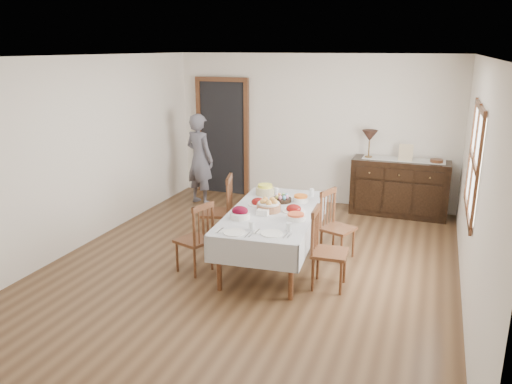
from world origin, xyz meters
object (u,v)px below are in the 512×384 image
(chair_left_near, at_px, (197,237))
(table_lamp, at_px, (370,137))
(chair_right_near, at_px, (326,248))
(sideboard, at_px, (399,187))
(dining_table, at_px, (273,217))
(chair_left_far, at_px, (220,209))
(person, at_px, (200,156))
(chair_right_far, at_px, (335,224))

(chair_left_near, bearing_deg, table_lamp, 170.46)
(chair_right_near, distance_m, sideboard, 3.05)
(dining_table, height_order, table_lamp, table_lamp)
(chair_left_far, relative_size, sideboard, 0.64)
(person, bearing_deg, chair_left_near, 134.84)
(chair_left_far, distance_m, person, 1.96)
(chair_right_near, bearing_deg, sideboard, -13.76)
(dining_table, distance_m, chair_left_far, 1.04)
(dining_table, relative_size, chair_right_near, 2.27)
(chair_left_far, bearing_deg, chair_right_far, 76.33)
(chair_left_far, height_order, person, person)
(chair_right_far, distance_m, sideboard, 2.20)
(chair_left_far, height_order, chair_right_near, chair_left_far)
(dining_table, bearing_deg, person, 130.47)
(sideboard, height_order, table_lamp, table_lamp)
(table_lamp, bearing_deg, chair_right_far, -93.14)
(chair_right_near, relative_size, table_lamp, 2.07)
(chair_right_far, bearing_deg, table_lamp, 16.95)
(chair_left_far, relative_size, chair_right_near, 1.03)
(chair_right_near, xyz_separation_m, sideboard, (0.58, 2.99, -0.02))
(chair_left_near, distance_m, chair_right_far, 1.83)
(chair_right_far, bearing_deg, sideboard, 2.99)
(chair_left_near, height_order, chair_right_near, chair_right_near)
(chair_left_near, relative_size, person, 0.53)
(chair_left_far, distance_m, chair_right_far, 1.63)
(dining_table, relative_size, table_lamp, 4.69)
(dining_table, relative_size, chair_left_near, 2.38)
(chair_left_far, bearing_deg, chair_right_near, 48.46)
(chair_left_far, xyz_separation_m, chair_right_near, (1.70, -0.85, -0.02))
(chair_left_near, bearing_deg, dining_table, 142.20)
(chair_right_near, distance_m, table_lamp, 3.10)
(person, bearing_deg, chair_right_far, 169.93)
(chair_right_far, height_order, person, person)
(chair_left_far, bearing_deg, dining_table, 49.49)
(table_lamp, bearing_deg, chair_left_near, -117.27)
(chair_right_far, relative_size, sideboard, 0.59)
(table_lamp, bearing_deg, chair_right_near, -90.92)
(sideboard, relative_size, person, 0.90)
(dining_table, height_order, chair_right_near, chair_right_near)
(person, relative_size, table_lamp, 3.73)
(chair_left_far, relative_size, chair_right_far, 1.08)
(chair_right_far, bearing_deg, person, 80.44)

